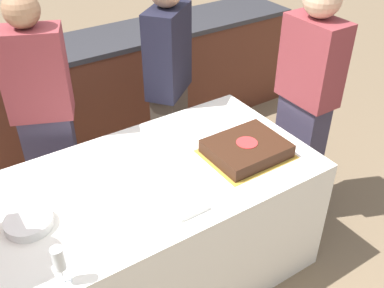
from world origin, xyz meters
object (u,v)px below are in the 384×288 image
object	(u,v)px
plate_stack	(29,223)
person_seated_right	(305,105)
person_standing_back	(46,124)
person_cutting_cake	(169,90)
cake	(246,149)
wine_glass	(59,260)

from	to	relation	value
plate_stack	person_seated_right	bearing A→B (deg)	0.76
plate_stack	person_standing_back	xyz separation A→B (m)	(0.32, 0.72, 0.04)
person_seated_right	person_standing_back	distance (m)	1.58
person_cutting_cake	person_standing_back	size ratio (longest dim) A/B	0.98
cake	plate_stack	size ratio (longest dim) A/B	2.07
plate_stack	person_standing_back	distance (m)	0.79
cake	person_standing_back	size ratio (longest dim) A/B	0.28
person_seated_right	plate_stack	bearing A→B (deg)	-89.24
plate_stack	person_standing_back	bearing A→B (deg)	65.76
wine_glass	person_seated_right	world-z (taller)	person_seated_right
person_standing_back	plate_stack	bearing A→B (deg)	89.02
wine_glass	person_cutting_cake	world-z (taller)	person_cutting_cake
person_cutting_cake	person_seated_right	xyz separation A→B (m)	(0.57, -0.70, 0.03)
wine_glass	person_seated_right	distance (m)	1.77
cake	person_seated_right	world-z (taller)	person_seated_right
plate_stack	person_seated_right	distance (m)	1.75
wine_glass	person_cutting_cake	xyz separation A→B (m)	(1.15, 1.11, -0.09)
wine_glass	plate_stack	bearing A→B (deg)	93.11
cake	person_standing_back	xyz separation A→B (m)	(-0.85, 0.83, 0.02)
person_cutting_cake	person_standing_back	xyz separation A→B (m)	(-0.85, 0.00, 0.02)
person_seated_right	person_standing_back	xyz separation A→B (m)	(-1.42, 0.70, -0.01)
cake	person_cutting_cake	world-z (taller)	person_cutting_cake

